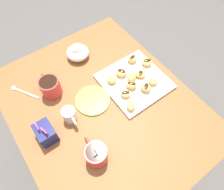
# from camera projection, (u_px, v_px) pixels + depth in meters

# --- Properties ---
(ground_plane) EXTENTS (8.00, 8.00, 0.00)m
(ground_plane) POSITION_uv_depth(u_px,v_px,m) (106.00, 150.00, 1.59)
(ground_plane) COLOR #514C47
(dining_table) EXTENTS (1.00, 0.80, 0.74)m
(dining_table) POSITION_uv_depth(u_px,v_px,m) (103.00, 117.00, 1.07)
(dining_table) COLOR brown
(dining_table) RESTS_ON ground_plane
(pastry_plate_square) EXTENTS (0.30, 0.30, 0.02)m
(pastry_plate_square) POSITION_uv_depth(u_px,v_px,m) (134.00, 81.00, 1.02)
(pastry_plate_square) COLOR silver
(pastry_plate_square) RESTS_ON dining_table
(coffee_mug_red_left) EXTENTS (0.13, 0.09, 0.14)m
(coffee_mug_red_left) POSITION_uv_depth(u_px,v_px,m) (96.00, 154.00, 0.78)
(coffee_mug_red_left) COLOR red
(coffee_mug_red_left) RESTS_ON dining_table
(coffee_mug_red_right) EXTENTS (0.14, 0.10, 0.09)m
(coffee_mug_red_right) POSITION_uv_depth(u_px,v_px,m) (50.00, 86.00, 0.95)
(coffee_mug_red_right) COLOR red
(coffee_mug_red_right) RESTS_ON dining_table
(cream_pitcher_white) EXTENTS (0.10, 0.06, 0.07)m
(cream_pitcher_white) POSITION_uv_depth(u_px,v_px,m) (70.00, 115.00, 0.88)
(cream_pitcher_white) COLOR silver
(cream_pitcher_white) RESTS_ON dining_table
(sugar_caddy) EXTENTS (0.09, 0.07, 0.11)m
(sugar_caddy) POSITION_uv_depth(u_px,v_px,m) (46.00, 133.00, 0.84)
(sugar_caddy) COLOR #191E51
(sugar_caddy) RESTS_ON dining_table
(ice_cream_bowl) EXTENTS (0.12, 0.12, 0.09)m
(ice_cream_bowl) POSITION_uv_depth(u_px,v_px,m) (78.00, 52.00, 1.08)
(ice_cream_bowl) COLOR silver
(ice_cream_bowl) RESTS_ON dining_table
(saucer_lime_left) EXTENTS (0.17, 0.17, 0.01)m
(saucer_lime_left) POSITION_uv_depth(u_px,v_px,m) (93.00, 100.00, 0.96)
(saucer_lime_left) COLOR #9EC633
(saucer_lime_left) RESTS_ON dining_table
(loose_spoon_near_saucer) EXTENTS (0.14, 0.09, 0.01)m
(loose_spoon_near_saucer) POSITION_uv_depth(u_px,v_px,m) (22.00, 91.00, 0.99)
(loose_spoon_near_saucer) COLOR silver
(loose_spoon_near_saucer) RESTS_ON dining_table
(beignet_0) EXTENTS (0.05, 0.05, 0.03)m
(beignet_0) POSITION_uv_depth(u_px,v_px,m) (112.00, 80.00, 0.99)
(beignet_0) COLOR #DBA351
(beignet_0) RESTS_ON pastry_plate_square
(beignet_1) EXTENTS (0.05, 0.05, 0.03)m
(beignet_1) POSITION_uv_depth(u_px,v_px,m) (132.00, 59.00, 1.06)
(beignet_1) COLOR #DBA351
(beignet_1) RESTS_ON pastry_plate_square
(chocolate_drizzle_1) EXTENTS (0.02, 0.04, 0.00)m
(chocolate_drizzle_1) POSITION_uv_depth(u_px,v_px,m) (133.00, 57.00, 1.04)
(chocolate_drizzle_1) COLOR black
(chocolate_drizzle_1) RESTS_ON beignet_1
(beignet_2) EXTENTS (0.06, 0.06, 0.03)m
(beignet_2) POSITION_uv_depth(u_px,v_px,m) (126.00, 94.00, 0.95)
(beignet_2) COLOR #DBA351
(beignet_2) RESTS_ON pastry_plate_square
(chocolate_drizzle_2) EXTENTS (0.03, 0.04, 0.00)m
(chocolate_drizzle_2) POSITION_uv_depth(u_px,v_px,m) (126.00, 92.00, 0.93)
(chocolate_drizzle_2) COLOR black
(chocolate_drizzle_2) RESTS_ON beignet_2
(beignet_3) EXTENTS (0.07, 0.07, 0.04)m
(beignet_3) POSITION_uv_depth(u_px,v_px,m) (131.00, 85.00, 0.97)
(beignet_3) COLOR #DBA351
(beignet_3) RESTS_ON pastry_plate_square
(chocolate_drizzle_3) EXTENTS (0.04, 0.03, 0.00)m
(chocolate_drizzle_3) POSITION_uv_depth(u_px,v_px,m) (132.00, 83.00, 0.95)
(chocolate_drizzle_3) COLOR black
(chocolate_drizzle_3) RESTS_ON beignet_3
(beignet_4) EXTENTS (0.06, 0.06, 0.03)m
(beignet_4) POSITION_uv_depth(u_px,v_px,m) (153.00, 82.00, 0.99)
(beignet_4) COLOR #DBA351
(beignet_4) RESTS_ON pastry_plate_square
(beignet_5) EXTENTS (0.06, 0.06, 0.03)m
(beignet_5) POSITION_uv_depth(u_px,v_px,m) (132.00, 77.00, 1.00)
(beignet_5) COLOR #DBA351
(beignet_5) RESTS_ON pastry_plate_square
(beignet_6) EXTENTS (0.06, 0.07, 0.03)m
(beignet_6) POSITION_uv_depth(u_px,v_px,m) (131.00, 106.00, 0.91)
(beignet_6) COLOR #DBA351
(beignet_6) RESTS_ON pastry_plate_square
(beignet_7) EXTENTS (0.08, 0.08, 0.03)m
(beignet_7) POSITION_uv_depth(u_px,v_px,m) (121.00, 73.00, 1.01)
(beignet_7) COLOR #DBA351
(beignet_7) RESTS_ON pastry_plate_square
(chocolate_drizzle_7) EXTENTS (0.04, 0.04, 0.00)m
(chocolate_drizzle_7) POSITION_uv_depth(u_px,v_px,m) (122.00, 71.00, 1.00)
(chocolate_drizzle_7) COLOR black
(chocolate_drizzle_7) RESTS_ON beignet_7
(beignet_8) EXTENTS (0.07, 0.07, 0.03)m
(beignet_8) POSITION_uv_depth(u_px,v_px,m) (147.00, 62.00, 1.05)
(beignet_8) COLOR #DBA351
(beignet_8) RESTS_ON pastry_plate_square
(chocolate_drizzle_8) EXTENTS (0.03, 0.04, 0.00)m
(chocolate_drizzle_8) POSITION_uv_depth(u_px,v_px,m) (147.00, 60.00, 1.04)
(chocolate_drizzle_8) COLOR black
(chocolate_drizzle_8) RESTS_ON beignet_8
(beignet_9) EXTENTS (0.06, 0.06, 0.04)m
(beignet_9) POSITION_uv_depth(u_px,v_px,m) (146.00, 88.00, 0.96)
(beignet_9) COLOR #DBA351
(beignet_9) RESTS_ON pastry_plate_square
(chocolate_drizzle_9) EXTENTS (0.03, 0.04, 0.00)m
(chocolate_drizzle_9) POSITION_uv_depth(u_px,v_px,m) (146.00, 86.00, 0.95)
(chocolate_drizzle_9) COLOR black
(chocolate_drizzle_9) RESTS_ON beignet_9
(beignet_10) EXTENTS (0.07, 0.07, 0.03)m
(beignet_10) POSITION_uv_depth(u_px,v_px,m) (140.00, 75.00, 1.01)
(beignet_10) COLOR #DBA351
(beignet_10) RESTS_ON pastry_plate_square
(chocolate_drizzle_10) EXTENTS (0.03, 0.04, 0.00)m
(chocolate_drizzle_10) POSITION_uv_depth(u_px,v_px,m) (141.00, 73.00, 1.00)
(chocolate_drizzle_10) COLOR black
(chocolate_drizzle_10) RESTS_ON beignet_10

